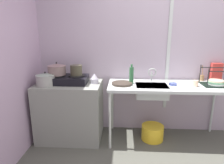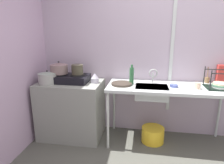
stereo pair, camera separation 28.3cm
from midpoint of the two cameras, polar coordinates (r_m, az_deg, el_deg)
wall_back at (r=3.16m, az=19.57°, el=8.38°), size 4.85×0.10×2.63m
wall_metal_strip at (r=3.09m, az=19.83°, el=10.69°), size 0.05×0.01×2.10m
counter_concrete at (r=3.11m, az=-9.10°, el=-7.81°), size 0.94×0.65×0.87m
counter_sink at (r=2.88m, az=18.89°, el=-2.32°), size 1.70×0.65×0.87m
stove at (r=2.96m, az=-9.92°, el=1.08°), size 0.60×0.38×0.12m
pot_on_left_burner at (r=2.98m, az=-12.65°, el=3.95°), size 0.26×0.26×0.19m
pot_on_right_burner at (r=2.89m, az=-7.36°, el=3.64°), size 0.17×0.17×0.14m
pot_beside_stove at (r=2.94m, az=-15.77°, el=1.19°), size 0.26×0.26×0.20m
percolator at (r=2.87m, az=-2.22°, el=1.11°), size 0.12×0.12×0.15m
sink_basin at (r=2.81m, az=14.31°, el=-2.94°), size 0.45×0.33×0.17m
faucet at (r=2.90m, az=14.72°, el=2.23°), size 0.12×0.07×0.22m
frying_pan at (r=2.78m, az=5.76°, el=-0.58°), size 0.29×0.29×0.03m
dish_rack at (r=3.05m, az=31.58°, el=-0.93°), size 0.38×0.30×0.27m
cup_by_rack at (r=2.87m, az=26.35°, el=-1.02°), size 0.08×0.08×0.08m
small_bowl_on_drainboard at (r=2.84m, az=20.38°, el=-1.05°), size 0.11×0.11×0.04m
bottle_by_sink at (r=2.82m, az=8.62°, el=1.81°), size 0.06×0.06×0.28m
cereal_box at (r=3.31m, az=31.81°, el=1.89°), size 0.17×0.08×0.27m
utensil_jar at (r=3.26m, az=28.29°, el=0.55°), size 0.06×0.08×0.24m
bucket_on_floor at (r=3.11m, az=14.47°, el=-14.72°), size 0.33×0.33×0.23m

